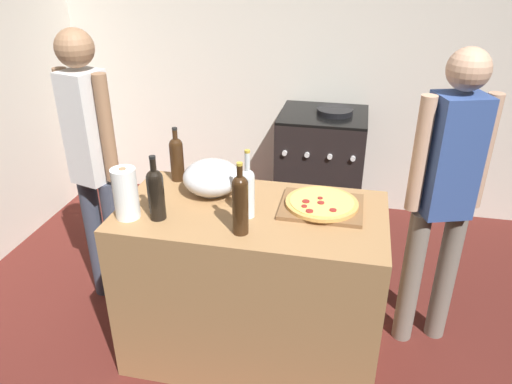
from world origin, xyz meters
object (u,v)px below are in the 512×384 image
Objects in this scene: paper_towel_roll at (126,193)px; wine_bottle_clear at (248,190)px; wine_bottle_green at (240,202)px; wine_bottle_amber at (177,157)px; person_in_red at (446,188)px; wine_bottle_dark at (156,192)px; stove at (320,170)px; pizza at (322,203)px; person_in_stripes at (93,159)px; mixing_bowl at (212,178)px.

paper_towel_roll is 0.57m from wine_bottle_clear.
wine_bottle_green is (0.00, -0.15, 0.02)m from wine_bottle_clear.
person_in_red is (1.40, 0.05, -0.07)m from wine_bottle_amber.
person_in_red is at bearing 29.32° from wine_bottle_green.
wine_bottle_dark is 0.19× the size of person_in_red.
stove is 1.48m from person_in_red.
person_in_stripes is (-1.32, 0.19, 0.04)m from pizza.
stove is at bearing 45.70° from person_in_stripes.
wine_bottle_amber is 0.88× the size of wine_bottle_green.
wine_bottle_clear is at bearing -34.22° from wine_bottle_amber.
wine_bottle_amber is at bearing 134.85° from wine_bottle_green.
pizza is 0.21× the size of person_in_red.
wine_bottle_dark is at bearing -160.46° from person_in_red.
person_in_red is (0.60, 0.22, 0.03)m from pizza.
wine_bottle_clear reaches higher than mixing_bowl.
mixing_bowl is at bearing 45.00° from paper_towel_roll.
wine_bottle_clear reaches higher than wine_bottle_dark.
wine_bottle_dark is at bearing -110.75° from stove.
person_in_red is at bearing 20.57° from pizza.
person_in_red is (1.35, 0.48, -0.07)m from wine_bottle_dark.
mixing_bowl is at bearing -10.58° from person_in_stripes.
person_in_stripes reaches higher than wine_bottle_green.
wine_bottle_dark reaches higher than wine_bottle_amber.
wine_bottle_dark is at bearing -82.58° from wine_bottle_amber.
person_in_red is at bearing 8.58° from mixing_bowl.
person_in_stripes is (-0.75, 0.14, -0.02)m from mixing_bowl.
wine_bottle_amber is 1.54m from stove.
wine_bottle_green is at bearing -138.18° from pizza.
stove reaches higher than pizza.
pizza is at bearing -159.43° from person_in_red.
wine_bottle_amber is (0.09, 0.44, 0.01)m from paper_towel_roll.
wine_bottle_green reaches higher than wine_bottle_clear.
pizza is 1.50m from stove.
mixing_bowl is 0.45m from paper_towel_roll.
wine_bottle_green is 0.20× the size of person_in_stripes.
person_in_stripes is (-0.57, 0.44, -0.07)m from wine_bottle_dark.
wine_bottle_amber is at bearing -177.81° from person_in_red.
paper_towel_roll is 0.79× the size of wine_bottle_dark.
wine_bottle_green is 0.21× the size of person_in_red.
paper_towel_roll reaches higher than stove.
wine_bottle_dark is at bearing 7.35° from paper_towel_roll.
wine_bottle_amber is at bearing 152.11° from mixing_bowl.
wine_bottle_amber is 0.18× the size of person_in_red.
wine_bottle_clear reaches higher than paper_towel_roll.
mixing_bowl is at bearing 59.61° from wine_bottle_dark.
wine_bottle_clear is at bearing 14.67° from wine_bottle_dark.
mixing_bowl is at bearing 124.17° from wine_bottle_green.
wine_bottle_amber is 0.89× the size of wine_bottle_clear.
mixing_bowl is 0.18× the size of person_in_red.
mixing_bowl is at bearing 140.31° from wine_bottle_clear.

